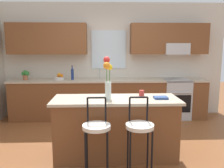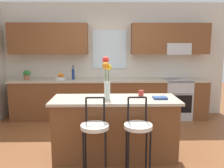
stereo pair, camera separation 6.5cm
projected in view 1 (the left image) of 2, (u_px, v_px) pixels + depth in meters
name	position (u px, v px, depth m)	size (l,w,h in m)	color
ground_plane	(112.00, 148.00, 3.90)	(14.00, 14.00, 0.00)	brown
back_wall_assembly	(110.00, 53.00, 5.61)	(5.60, 0.50, 2.70)	beige
counter_run	(109.00, 98.00, 5.50)	(4.56, 0.64, 0.92)	brown
sink_faucet	(100.00, 73.00, 5.53)	(0.02, 0.13, 0.23)	#B7BABC
oven_range	(175.00, 98.00, 5.54)	(0.60, 0.64, 0.92)	#B7BABC
kitchen_island	(116.00, 128.00, 3.55)	(1.88, 0.69, 0.92)	brown
bar_stool_near	(97.00, 130.00, 2.96)	(0.36, 0.36, 1.04)	black
bar_stool_middle	(140.00, 130.00, 2.98)	(0.36, 0.36, 1.04)	black
flower_vase	(108.00, 76.00, 3.35)	(0.13, 0.16, 0.62)	silver
mug_ceramic	(142.00, 93.00, 3.63)	(0.08, 0.08, 0.09)	#A52D28
cookbook	(161.00, 98.00, 3.45)	(0.20, 0.15, 0.03)	navy
fruit_bowl_oranges	(60.00, 78.00, 5.38)	(0.24, 0.24, 0.16)	silver
bottle_olive_oil	(72.00, 74.00, 5.37)	(0.06, 0.06, 0.33)	navy
potted_plant_small	(25.00, 74.00, 5.33)	(0.19, 0.13, 0.22)	#9E5B3D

